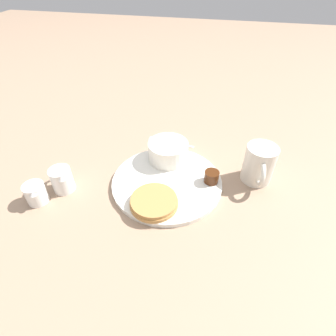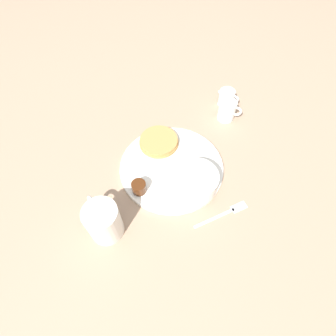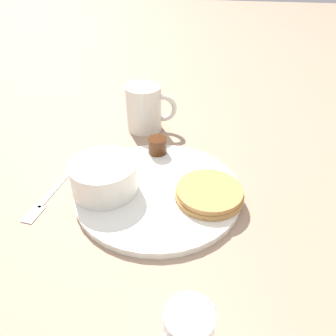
{
  "view_description": "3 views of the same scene",
  "coord_description": "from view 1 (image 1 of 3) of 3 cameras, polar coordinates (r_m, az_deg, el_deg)",
  "views": [
    {
      "loc": [
        0.48,
        0.11,
        0.47
      ],
      "look_at": [
        -0.02,
        -0.0,
        0.04
      ],
      "focal_mm": 28.0,
      "sensor_mm": 36.0,
      "label": 1
    },
    {
      "loc": [
        -0.34,
        0.22,
        0.6
      ],
      "look_at": [
        -0.01,
        0.02,
        0.02
      ],
      "focal_mm": 28.0,
      "sensor_mm": 36.0,
      "label": 2
    },
    {
      "loc": [
        0.08,
        -0.43,
        0.37
      ],
      "look_at": [
        0.01,
        0.01,
        0.05
      ],
      "focal_mm": 35.0,
      "sensor_mm": 36.0,
      "label": 3
    }
  ],
  "objects": [
    {
      "name": "ground_plane",
      "position": [
        0.68,
        -0.22,
        -3.41
      ],
      "size": [
        4.0,
        4.0,
        0.0
      ],
      "primitive_type": "plane",
      "color": "#9E7F66"
    },
    {
      "name": "plate",
      "position": [
        0.68,
        -0.22,
        -3.05
      ],
      "size": [
        0.28,
        0.28,
        0.01
      ],
      "color": "white",
      "rests_on": "ground_plane"
    },
    {
      "name": "pancake_stack",
      "position": [
        0.61,
        -3.07,
        -7.35
      ],
      "size": [
        0.11,
        0.11,
        0.02
      ],
      "color": "#B78447",
      "rests_on": "plate"
    },
    {
      "name": "bowl",
      "position": [
        0.72,
        0.03,
        3.81
      ],
      "size": [
        0.11,
        0.11,
        0.05
      ],
      "color": "white",
      "rests_on": "plate"
    },
    {
      "name": "syrup_cup",
      "position": [
        0.67,
        9.44,
        -1.9
      ],
      "size": [
        0.04,
        0.04,
        0.03
      ],
      "color": "#47230F",
      "rests_on": "plate"
    },
    {
      "name": "butter_ramekin",
      "position": [
        0.75,
        1.39,
        3.86
      ],
      "size": [
        0.05,
        0.05,
        0.04
      ],
      "color": "white",
      "rests_on": "plate"
    },
    {
      "name": "coffee_mug",
      "position": [
        0.7,
        19.19,
        0.73
      ],
      "size": [
        0.11,
        0.08,
        0.1
      ],
      "color": "silver",
      "rests_on": "ground_plane"
    },
    {
      "name": "creamer_pitcher_near",
      "position": [
        0.7,
        -22.09,
        -2.29
      ],
      "size": [
        0.06,
        0.06,
        0.07
      ],
      "color": "white",
      "rests_on": "ground_plane"
    },
    {
      "name": "creamer_pitcher_far",
      "position": [
        0.7,
        -26.84,
        -4.86
      ],
      "size": [
        0.06,
        0.05,
        0.05
      ],
      "color": "white",
      "rests_on": "ground_plane"
    },
    {
      "name": "fork",
      "position": [
        0.83,
        -0.48,
        5.86
      ],
      "size": [
        0.03,
        0.15,
        0.0
      ],
      "color": "silver",
      "rests_on": "ground_plane"
    }
  ]
}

